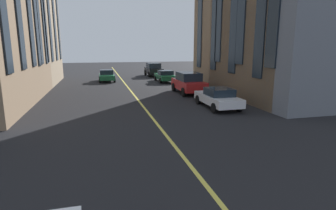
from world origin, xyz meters
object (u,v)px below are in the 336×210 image
Objects in this scene: car_white_parked_a at (218,98)px; car_black_parked_b at (154,69)px; car_green_far at (165,76)px; car_red_oncoming at (189,83)px; car_green_trailing at (107,76)px.

car_black_parked_b is (22.21, 0.00, 0.27)m from car_white_parked_a.
car_white_parked_a is 1.00× the size of car_green_far.
car_red_oncoming reaches higher than car_white_parked_a.
car_green_trailing is at bearing 126.01° from car_black_parked_b.
car_red_oncoming is at bearing 180.00° from car_green_far.
car_green_trailing is at bearing 73.28° from car_green_far.
car_red_oncoming is (6.30, 0.00, 0.27)m from car_white_parked_a.
car_black_parked_b reaches higher than car_white_parked_a.
car_black_parked_b reaches higher than car_green_trailing.
car_black_parked_b is at bearing 0.00° from car_white_parked_a.
car_white_parked_a is at bearing 180.00° from car_green_far.
car_green_far is at bearing 0.00° from car_white_parked_a.
car_green_trailing is 7.13m from car_green_far.
car_black_parked_b is at bearing 0.00° from car_red_oncoming.
car_green_trailing is (-4.96, 6.83, -0.27)m from car_black_parked_b.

